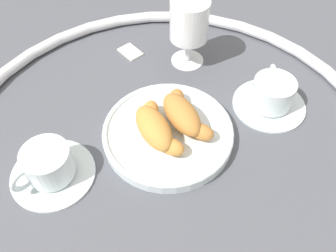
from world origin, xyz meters
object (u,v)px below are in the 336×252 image
object	(u,v)px
coffee_cup_near	(49,166)
coffee_cup_far	(272,95)
pastry_plate	(168,133)
croissant_small	(183,114)
juice_glass_left	(189,22)
sugar_packet	(128,52)
croissant_large	(156,128)

from	to	relation	value
coffee_cup_near	coffee_cup_far	distance (m)	0.41
pastry_plate	croissant_small	size ratio (longest dim) A/B	1.68
coffee_cup_near	juice_glass_left	bearing A→B (deg)	123.38
coffee_cup_far	sugar_packet	size ratio (longest dim) A/B	2.72
pastry_plate	juice_glass_left	distance (m)	0.22
pastry_plate	croissant_large	world-z (taller)	croissant_large
croissant_large	coffee_cup_near	bearing A→B (deg)	-86.54
croissant_small	juice_glass_left	size ratio (longest dim) A/B	0.96
coffee_cup_far	juice_glass_left	distance (m)	0.21
pastry_plate	juice_glass_left	bearing A→B (deg)	151.11
pastry_plate	sugar_packet	world-z (taller)	pastry_plate
pastry_plate	croissant_large	size ratio (longest dim) A/B	1.68
croissant_small	juice_glass_left	distance (m)	0.20
coffee_cup_far	sugar_packet	distance (m)	0.32
pastry_plate	sugar_packet	xyz separation A→B (m)	(-0.24, -0.01, -0.01)
croissant_large	coffee_cup_near	size ratio (longest dim) A/B	0.99
croissant_large	coffee_cup_far	xyz separation A→B (m)	(-0.02, 0.23, -0.02)
juice_glass_left	sugar_packet	world-z (taller)	juice_glass_left
croissant_small	coffee_cup_far	distance (m)	0.18
croissant_small	sugar_packet	world-z (taller)	croissant_small
sugar_packet	croissant_large	bearing A→B (deg)	-25.77
pastry_plate	sugar_packet	size ratio (longest dim) A/B	4.54
croissant_small	coffee_cup_near	distance (m)	0.23
croissant_small	juice_glass_left	world-z (taller)	juice_glass_left
croissant_large	juice_glass_left	distance (m)	0.23
croissant_large	sugar_packet	xyz separation A→B (m)	(-0.25, 0.01, -0.04)
juice_glass_left	sugar_packet	xyz separation A→B (m)	(-0.06, -0.11, -0.09)
coffee_cup_near	sugar_packet	size ratio (longest dim) A/B	2.72
pastry_plate	croissant_large	bearing A→B (deg)	-74.67
croissant_large	coffee_cup_far	size ratio (longest dim) A/B	0.99
pastry_plate	coffee_cup_near	xyz separation A→B (m)	(0.02, -0.20, 0.01)
croissant_small	coffee_cup_near	world-z (taller)	croissant_small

